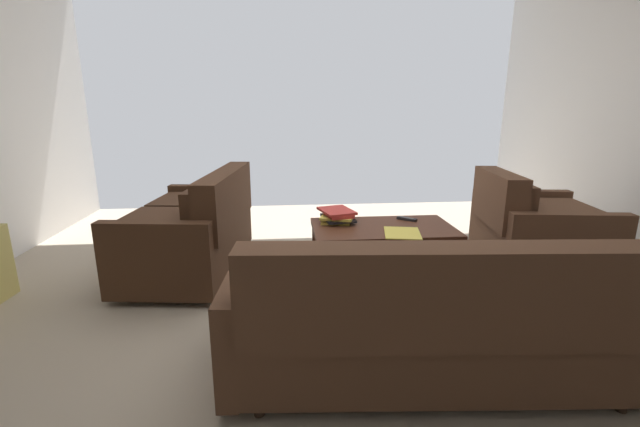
# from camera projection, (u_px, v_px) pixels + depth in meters

# --- Properties ---
(ground_plane) EXTENTS (5.64, 5.96, 0.01)m
(ground_plane) POSITION_uv_depth(u_px,v_px,m) (328.00, 301.00, 3.00)
(ground_plane) COLOR tan
(sofa_main) EXTENTS (2.07, 1.05, 0.80)m
(sofa_main) POSITION_uv_depth(u_px,v_px,m) (428.00, 312.00, 2.11)
(sofa_main) COLOR black
(sofa_main) RESTS_ON ground
(loveseat_near) EXTENTS (0.95, 1.50, 0.84)m
(loveseat_near) POSITION_uv_depth(u_px,v_px,m) (195.00, 228.00, 3.46)
(loveseat_near) COLOR black
(loveseat_near) RESTS_ON ground
(coffee_table) EXTENTS (1.06, 0.60, 0.47)m
(coffee_table) POSITION_uv_depth(u_px,v_px,m) (383.00, 235.00, 3.19)
(coffee_table) COLOR #4C2819
(coffee_table) RESTS_ON ground
(armchair_side) EXTENTS (1.01, 1.07, 0.83)m
(armchair_side) POSITION_uv_depth(u_px,v_px,m) (534.00, 229.00, 3.49)
(armchair_side) COLOR black
(armchair_side) RESTS_ON ground
(book_stack) EXTENTS (0.32, 0.34, 0.10)m
(book_stack) POSITION_uv_depth(u_px,v_px,m) (337.00, 216.00, 3.28)
(book_stack) COLOR #E0CC4C
(book_stack) RESTS_ON coffee_table
(tv_remote) EXTENTS (0.15, 0.14, 0.02)m
(tv_remote) POSITION_uv_depth(u_px,v_px,m) (407.00, 219.00, 3.34)
(tv_remote) COLOR black
(tv_remote) RESTS_ON coffee_table
(loose_magazine) EXTENTS (0.30, 0.34, 0.01)m
(loose_magazine) POSITION_uv_depth(u_px,v_px,m) (402.00, 233.00, 2.99)
(loose_magazine) COLOR #E0CC4C
(loose_magazine) RESTS_ON coffee_table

